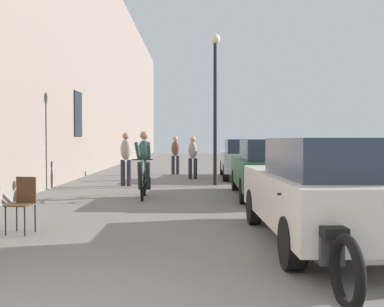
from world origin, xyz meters
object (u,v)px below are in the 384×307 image
pedestrian_far (177,153)px  parked_motorcycle (323,243)px  parked_car_third (247,158)px  parked_car_nearest (328,189)px  cafe_chair_mid_toward_wall (25,200)px  parked_car_second (272,167)px  pedestrian_near (128,156)px  cyclist_on_bicycle (146,166)px  pedestrian_mid (195,155)px  street_lamp (217,90)px

pedestrian_far → parked_motorcycle: pedestrian_far is taller
parked_car_third → parked_car_nearest: bearing=-90.5°
cafe_chair_mid_toward_wall → parked_car_nearest: bearing=-9.7°
parked_car_nearest → parked_motorcycle: parked_car_nearest is taller
parked_car_second → parked_car_third: 5.68m
pedestrian_near → parked_car_nearest: bearing=-63.5°
cyclist_on_bicycle → pedestrian_mid: bearing=76.8°
street_lamp → parked_car_second: 4.05m
cafe_chair_mid_toward_wall → parked_car_third: size_ratio=0.21×
pedestrian_mid → cyclist_on_bicycle: bearing=-103.2°
cafe_chair_mid_toward_wall → cyclist_on_bicycle: (1.47, 4.46, 0.29)m
cafe_chair_mid_toward_wall → parked_car_second: size_ratio=0.21×
parked_car_third → parked_car_second: bearing=-90.1°
pedestrian_mid → parked_car_nearest: bearing=-80.0°
pedestrian_mid → parked_car_nearest: (1.89, -10.68, -0.12)m
parked_car_second → parked_motorcycle: bearing=-95.4°
parked_motorcycle → pedestrian_near: bearing=109.5°
pedestrian_near → street_lamp: street_lamp is taller
parked_car_third → pedestrian_near: bearing=-145.5°
pedestrian_mid → cafe_chair_mid_toward_wall: bearing=-105.5°
pedestrian_mid → pedestrian_far: size_ratio=0.98×
parked_car_second → cyclist_on_bicycle: bearing=-179.3°
cafe_chair_mid_toward_wall → parked_car_third: parked_car_third is taller
pedestrian_near → parked_motorcycle: (3.48, -9.84, -0.56)m
cafe_chair_mid_toward_wall → street_lamp: (3.46, 7.55, 2.59)m
pedestrian_mid → parked_motorcycle: (1.33, -12.41, -0.50)m
cafe_chair_mid_toward_wall → pedestrian_far: size_ratio=0.54×
cafe_chair_mid_toward_wall → pedestrian_near: pedestrian_near is taller
pedestrian_mid → pedestrian_near: bearing=-129.9°
pedestrian_mid → parked_car_nearest: size_ratio=0.38×
pedestrian_near → pedestrian_mid: 3.35m
cafe_chair_mid_toward_wall → parked_car_third: bearing=65.0°
pedestrian_near → pedestrian_mid: (2.15, 2.57, -0.06)m
cyclist_on_bicycle → cafe_chair_mid_toward_wall: bearing=-108.2°
pedestrian_far → parked_car_third: pedestrian_far is taller
street_lamp → cyclist_on_bicycle: bearing=-122.8°
pedestrian_far → parked_car_third: (2.73, -1.94, -0.14)m
street_lamp → parked_motorcycle: (0.60, -10.07, -2.70)m
cyclist_on_bicycle → parked_car_second: bearing=0.7°
parked_car_second → parked_car_third: parked_car_third is taller
pedestrian_near → pedestrian_far: pedestrian_near is taller
cyclist_on_bicycle → pedestrian_mid: 5.58m
parked_car_third → parked_motorcycle: (-0.67, -12.69, -0.37)m
pedestrian_far → street_lamp: size_ratio=0.33×
pedestrian_near → parked_car_third: bearing=34.5°
parked_car_nearest → pedestrian_far: bearing=101.5°
cyclist_on_bicycle → parked_motorcycle: 7.45m
cafe_chair_mid_toward_wall → parked_car_nearest: (4.63, -0.79, 0.27)m
pedestrian_near → parked_motorcycle: 10.45m
pedestrian_mid → parked_motorcycle: bearing=-83.9°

